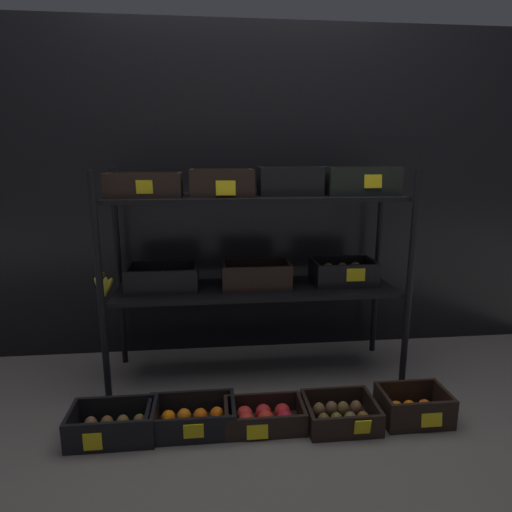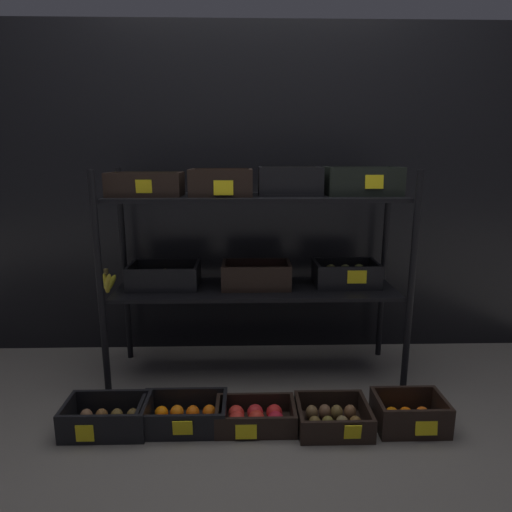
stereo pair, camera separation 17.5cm
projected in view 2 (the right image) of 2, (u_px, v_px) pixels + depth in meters
The scene contains 8 objects.
ground_plane at pixel (256, 373), 2.40m from camera, with size 10.00×10.00×0.00m, color #605B56.
storefront_wall at pixel (254, 194), 2.59m from camera, with size 3.88×0.12×1.88m, color black.
display_rack at pixel (255, 238), 2.24m from camera, with size 1.59×0.46×1.11m.
crate_ground_kiwi at pixel (107, 419), 1.89m from camera, with size 0.36×0.22×0.13m.
crate_ground_tangerine at pixel (184, 416), 1.92m from camera, with size 0.38×0.24×0.12m.
crate_ground_apple_red at pixel (256, 417), 1.91m from camera, with size 0.35×0.21×0.10m.
crate_ground_right_kiwi at pixel (333, 418), 1.91m from camera, with size 0.31×0.26×0.11m.
crate_ground_rightmost_tangerine at pixel (409, 416), 1.91m from camera, with size 0.30×0.22×0.14m.
Camera 2 is at (-0.06, -2.19, 1.16)m, focal length 30.63 mm.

